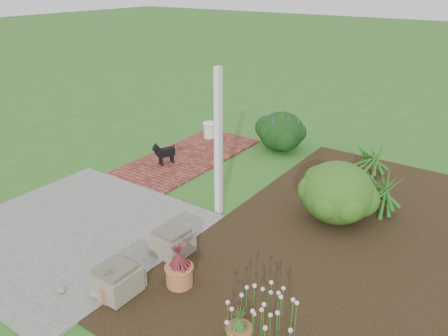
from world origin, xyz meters
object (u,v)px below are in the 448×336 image
Objects in this scene: stone_trough_near at (122,279)px; evergreen_shrub at (338,191)px; black_dog at (164,152)px; cream_ceramic_urn at (209,130)px.

evergreen_shrub is (1.55, 3.29, 0.35)m from stone_trough_near.
stone_trough_near is 4.07m from black_dog.
stone_trough_near is at bearing -115.21° from evergreen_shrub.
evergreen_shrub is (4.08, -1.96, 0.31)m from cream_ceramic_urn.
stone_trough_near is 0.37× the size of evergreen_shrub.
evergreen_shrub reaches higher than stone_trough_near.
cream_ceramic_urn reaches higher than stone_trough_near.
stone_trough_near is 0.85× the size of black_dog.
evergreen_shrub is (3.86, -0.05, 0.22)m from black_dog.
evergreen_shrub reaches higher than black_dog.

